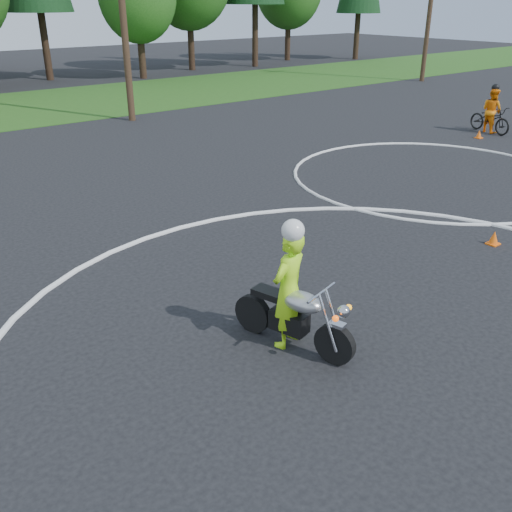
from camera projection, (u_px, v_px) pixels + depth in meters
course_markings at (406, 273)px, 10.85m from camera, size 19.05×19.05×0.12m
primary_motorcycle at (295, 316)px, 8.36m from camera, size 0.80×2.03×1.09m
rider_primary_grp at (289, 286)px, 8.26m from camera, size 0.76×0.60×2.02m
rider_second_grp at (491, 115)px, 21.89m from camera, size 1.04×2.00×1.83m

